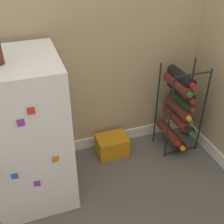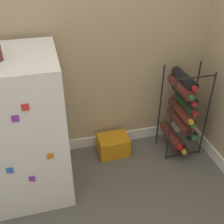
# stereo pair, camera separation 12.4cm
# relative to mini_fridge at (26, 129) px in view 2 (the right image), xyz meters

# --- Properties ---
(ground_plane) EXTENTS (14.00, 14.00, 0.00)m
(ground_plane) POSITION_rel_mini_fridge_xyz_m (0.49, -0.26, -0.47)
(ground_plane) COLOR #56544F
(mini_fridge) EXTENTS (0.47, 0.55, 0.95)m
(mini_fridge) POSITION_rel_mini_fridge_xyz_m (0.00, 0.00, 0.00)
(mini_fridge) COLOR white
(mini_fridge) RESTS_ON ground_plane
(wine_rack) EXTENTS (0.30, 0.33, 0.70)m
(wine_rack) POSITION_rel_mini_fridge_xyz_m (1.10, 0.09, -0.12)
(wine_rack) COLOR black
(wine_rack) RESTS_ON ground_plane
(soda_box) EXTENTS (0.23, 0.18, 0.15)m
(soda_box) POSITION_rel_mini_fridge_xyz_m (0.60, 0.17, -0.40)
(soda_box) COLOR orange
(soda_box) RESTS_ON ground_plane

